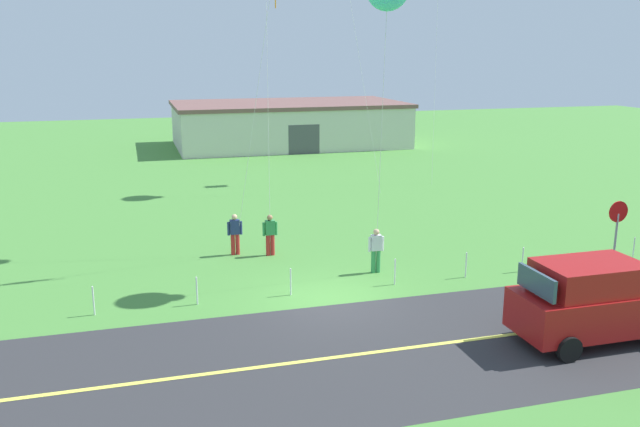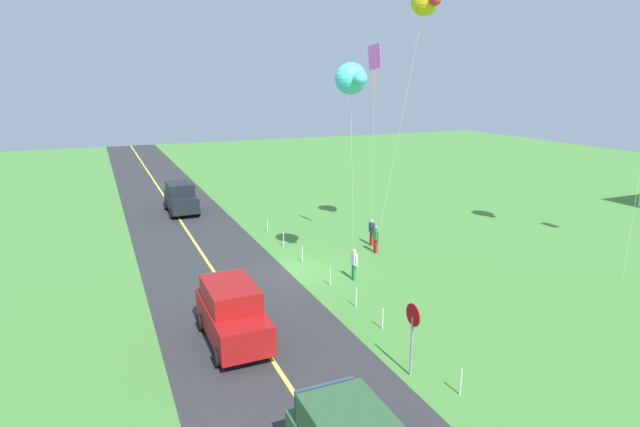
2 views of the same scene
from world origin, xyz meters
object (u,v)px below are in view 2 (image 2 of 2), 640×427
object	(u,v)px
person_child_watcher	(376,238)
kite_red_low	(374,61)
car_parked_west_far	(181,197)
stop_sign	(413,326)
person_adult_near	(372,231)
car_suv_foreground	(232,313)
kite_yellow_high	(425,2)
person_adult_companion	(354,263)
kite_blue_mid	(351,79)

from	to	relation	value
person_child_watcher	kite_red_low	distance (m)	9.62
car_parked_west_far	stop_sign	distance (m)	25.53
person_adult_near	stop_sign	bearing A→B (deg)	136.59
car_suv_foreground	kite_yellow_high	size ratio (longest dim) A/B	0.31
person_adult_companion	person_adult_near	bearing A→B (deg)	105.98
person_child_watcher	car_parked_west_far	bearing A→B (deg)	-15.72
kite_red_low	kite_blue_mid	distance (m)	4.33
car_suv_foreground	stop_sign	bearing A→B (deg)	46.02
kite_blue_mid	kite_yellow_high	distance (m)	7.33
car_parked_west_far	person_adult_companion	xyz separation A→B (m)	(17.06, 5.59, -0.29)
stop_sign	kite_red_low	size ratio (longest dim) A/B	0.23
kite_yellow_high	kite_red_low	bearing A→B (deg)	-97.08
person_child_watcher	kite_yellow_high	world-z (taller)	kite_yellow_high
person_adult_near	kite_blue_mid	size ratio (longest dim) A/B	0.16
person_child_watcher	kite_red_low	size ratio (longest dim) A/B	0.14
stop_sign	kite_yellow_high	size ratio (longest dim) A/B	0.18
car_suv_foreground	stop_sign	distance (m)	6.70
person_adult_near	car_suv_foreground	bearing A→B (deg)	108.22
person_child_watcher	kite_blue_mid	distance (m)	9.93
car_suv_foreground	stop_sign	world-z (taller)	stop_sign
person_adult_near	kite_yellow_high	distance (m)	12.80
car_suv_foreground	person_adult_companion	world-z (taller)	car_suv_foreground
car_suv_foreground	person_adult_companion	bearing A→B (deg)	117.33
car_suv_foreground	kite_red_low	xyz separation A→B (m)	(-6.56, 9.49, 9.32)
car_parked_west_far	kite_yellow_high	world-z (taller)	kite_yellow_high
car_parked_west_far	stop_sign	size ratio (longest dim) A/B	1.72
person_adult_companion	kite_blue_mid	distance (m)	8.73
person_adult_companion	stop_sign	bearing A→B (deg)	-50.64
person_adult_companion	kite_yellow_high	distance (m)	13.85
person_adult_near	person_child_watcher	bearing A→B (deg)	141.06
car_parked_west_far	kite_blue_mid	bearing A→B (deg)	16.87
stop_sign	kite_blue_mid	bearing A→B (deg)	167.54
car_parked_west_far	car_suv_foreground	bearing A→B (deg)	-3.79
car_parked_west_far	kite_blue_mid	distance (m)	19.85
person_adult_companion	kite_yellow_high	size ratio (longest dim) A/B	0.11
car_suv_foreground	person_adult_near	xyz separation A→B (m)	(-8.05, 10.45, -0.29)
stop_sign	kite_yellow_high	distance (m)	17.53
car_suv_foreground	kite_blue_mid	bearing A→B (deg)	117.73
person_adult_companion	person_child_watcher	size ratio (longest dim) A/B	1.00
stop_sign	kite_red_low	bearing A→B (deg)	157.26
car_parked_west_far	person_child_watcher	distance (m)	16.35
person_adult_near	kite_blue_mid	world-z (taller)	kite_blue_mid
person_child_watcher	stop_sign	bearing A→B (deg)	107.96
kite_red_low	kite_blue_mid	world-z (taller)	kite_red_low
person_child_watcher	person_adult_near	bearing A→B (deg)	-67.09
car_suv_foreground	car_parked_west_far	xyz separation A→B (m)	(-20.66, 1.37, 0.00)
kite_blue_mid	car_parked_west_far	bearing A→B (deg)	-163.13
kite_red_low	car_suv_foreground	bearing A→B (deg)	-55.34
person_adult_near	person_child_watcher	xyz separation A→B (m)	(1.28, -0.45, 0.00)
person_child_watcher	kite_red_low	xyz separation A→B (m)	(0.21, -0.50, 9.61)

